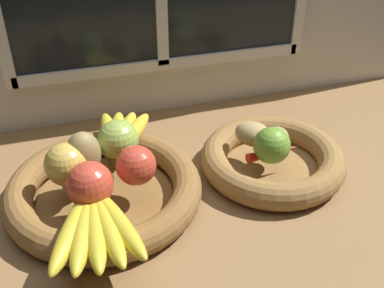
{
  "coord_description": "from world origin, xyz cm",
  "views": [
    {
      "loc": [
        -21.66,
        -67.81,
        56.07
      ],
      "look_at": [
        -1.73,
        -0.61,
        9.12
      ],
      "focal_mm": 44.8,
      "sensor_mm": 36.0,
      "label": 1
    }
  ],
  "objects": [
    {
      "name": "ground_plane",
      "position": [
        0.0,
        0.0,
        -1.5
      ],
      "size": [
        140.0,
        90.0,
        3.0
      ],
      "primitive_type": "cube",
      "color": "olive"
    },
    {
      "name": "fruit_bowl_left",
      "position": [
        -17.86,
        -0.61,
        2.38
      ],
      "size": [
        34.54,
        34.54,
        5.12
      ],
      "color": "brown",
      "rests_on": "ground_plane"
    },
    {
      "name": "fruit_bowl_right",
      "position": [
        14.4,
        -0.61,
        2.4
      ],
      "size": [
        27.61,
        27.61,
        5.12
      ],
      "color": "olive",
      "rests_on": "ground_plane"
    },
    {
      "name": "apple_red_right",
      "position": [
        -12.3,
        -3.3,
        8.56
      ],
      "size": [
        6.87,
        6.87,
        6.87
      ],
      "primitive_type": "sphere",
      "color": "#CC422D",
      "rests_on": "fruit_bowl_left"
    },
    {
      "name": "apple_red_front",
      "position": [
        -20.32,
        -6.73,
        8.9
      ],
      "size": [
        7.56,
        7.56,
        7.56
      ],
      "primitive_type": "sphere",
      "color": "#CC422D",
      "rests_on": "fruit_bowl_left"
    },
    {
      "name": "apple_green_back",
      "position": [
        -14.01,
        4.78,
        8.86
      ],
      "size": [
        7.47,
        7.47,
        7.47
      ],
      "primitive_type": "sphere",
      "color": "#99B74C",
      "rests_on": "fruit_bowl_left"
    },
    {
      "name": "apple_golden_left",
      "position": [
        -23.48,
        0.29,
        8.81
      ],
      "size": [
        7.37,
        7.37,
        7.37
      ],
      "primitive_type": "sphere",
      "color": "gold",
      "rests_on": "fruit_bowl_left"
    },
    {
      "name": "pear_brown",
      "position": [
        -20.43,
        1.52,
        9.29
      ],
      "size": [
        7.86,
        7.55,
        8.33
      ],
      "primitive_type": "ellipsoid",
      "rotation": [
        0.0,
        0.0,
        1.99
      ],
      "color": "olive",
      "rests_on": "fruit_bowl_left"
    },
    {
      "name": "banana_bunch_front",
      "position": [
        -20.6,
        -13.75,
        6.7
      ],
      "size": [
        15.62,
        19.95,
        3.15
      ],
      "color": "gold",
      "rests_on": "fruit_bowl_left"
    },
    {
      "name": "banana_bunch_back",
      "position": [
        -12.79,
        9.99,
        6.65
      ],
      "size": [
        11.29,
        16.77,
        3.05
      ],
      "color": "yellow",
      "rests_on": "fruit_bowl_left"
    },
    {
      "name": "potato_oblong",
      "position": [
        11.11,
        1.94,
        7.3
      ],
      "size": [
        8.88,
        9.02,
        4.35
      ],
      "primitive_type": "ellipsoid",
      "rotation": [
        0.0,
        0.0,
        5.44
      ],
      "color": "tan",
      "rests_on": "fruit_bowl_right"
    },
    {
      "name": "potato_large",
      "position": [
        14.4,
        -0.61,
        7.23
      ],
      "size": [
        7.58,
        7.05,
        4.21
      ],
      "primitive_type": "ellipsoid",
      "rotation": [
        0.0,
        0.0,
        3.66
      ],
      "color": "#A38451",
      "rests_on": "fruit_bowl_right"
    },
    {
      "name": "lime_near",
      "position": [
        12.04,
        -4.16,
        8.48
      ],
      "size": [
        6.72,
        6.72,
        6.72
      ],
      "primitive_type": "sphere",
      "color": "#6B9E33",
      "rests_on": "fruit_bowl_right"
    },
    {
      "name": "chili_pepper",
      "position": [
        13.26,
        -3.11,
        6.06
      ],
      "size": [
        11.08,
        2.96,
        1.87
      ],
      "primitive_type": "cone",
      "rotation": [
        0.0,
        1.57,
        0.1
      ],
      "color": "red",
      "rests_on": "fruit_bowl_right"
    }
  ]
}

